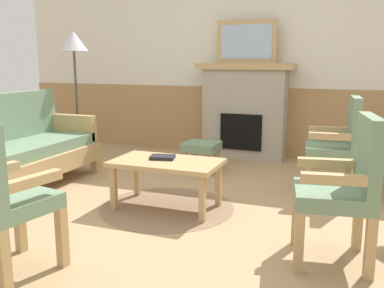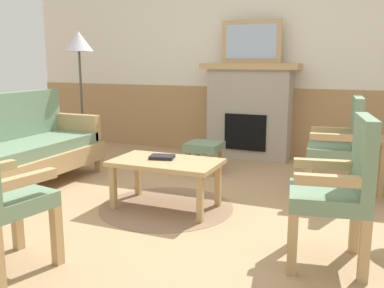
% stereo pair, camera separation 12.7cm
% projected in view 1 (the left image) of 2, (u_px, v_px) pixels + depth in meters
% --- Properties ---
extents(ground_plane, '(14.00, 14.00, 0.00)m').
position_uv_depth(ground_plane, '(178.00, 212.00, 3.75)').
color(ground_plane, tan).
extents(wall_back, '(7.20, 0.14, 2.70)m').
position_uv_depth(wall_back, '(250.00, 61.00, 5.88)').
color(wall_back, silver).
rests_on(wall_back, ground_plane).
extents(fireplace, '(1.30, 0.44, 1.28)m').
position_uv_depth(fireplace, '(245.00, 110.00, 5.77)').
color(fireplace, '#A39989').
rests_on(fireplace, ground_plane).
extents(framed_picture, '(0.80, 0.04, 0.56)m').
position_uv_depth(framed_picture, '(246.00, 42.00, 5.60)').
color(framed_picture, tan).
rests_on(framed_picture, fireplace).
extents(couch, '(0.70, 1.80, 0.98)m').
position_uv_depth(couch, '(19.00, 152.00, 4.36)').
color(couch, tan).
rests_on(couch, ground_plane).
extents(coffee_table, '(0.96, 0.56, 0.44)m').
position_uv_depth(coffee_table, '(167.00, 166.00, 3.80)').
color(coffee_table, tan).
rests_on(coffee_table, ground_plane).
extents(round_rug, '(1.22, 1.22, 0.01)m').
position_uv_depth(round_rug, '(167.00, 207.00, 3.87)').
color(round_rug, '#896B51').
rests_on(round_rug, ground_plane).
extents(book_on_table, '(0.25, 0.20, 0.03)m').
position_uv_depth(book_on_table, '(163.00, 157.00, 3.85)').
color(book_on_table, black).
rests_on(book_on_table, coffee_table).
extents(footstool, '(0.40, 0.40, 0.36)m').
position_uv_depth(footstool, '(201.00, 149.00, 5.06)').
color(footstool, tan).
rests_on(footstool, ground_plane).
extents(armchair_near_fireplace, '(0.53, 0.53, 0.98)m').
position_uv_depth(armchair_near_fireplace, '(339.00, 141.00, 4.16)').
color(armchair_near_fireplace, tan).
rests_on(armchair_near_fireplace, ground_plane).
extents(armchair_by_window_left, '(0.55, 0.55, 0.98)m').
position_uv_depth(armchair_by_window_left, '(345.00, 183.00, 2.73)').
color(armchair_by_window_left, tan).
rests_on(armchair_by_window_left, ground_plane).
extents(floor_lamp_by_couch, '(0.36, 0.36, 1.68)m').
position_uv_depth(floor_lamp_by_couch, '(74.00, 50.00, 5.35)').
color(floor_lamp_by_couch, '#332D28').
rests_on(floor_lamp_by_couch, ground_plane).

